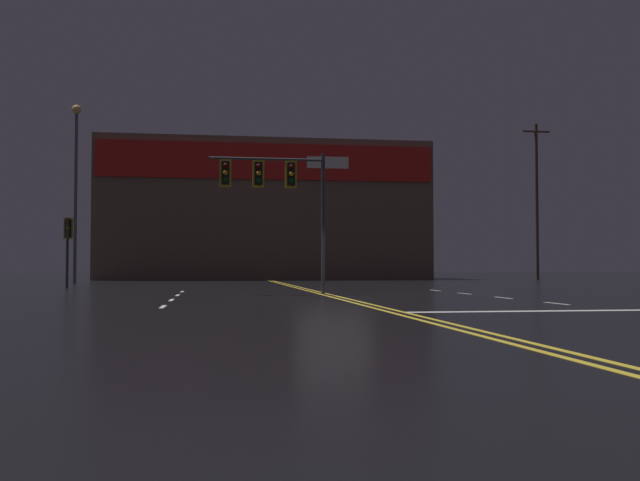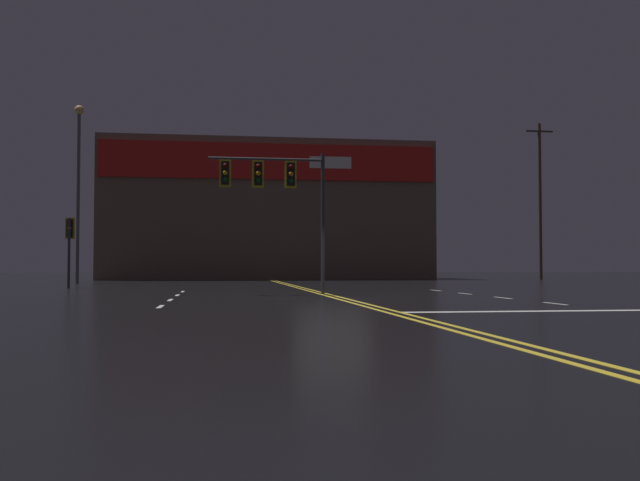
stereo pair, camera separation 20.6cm
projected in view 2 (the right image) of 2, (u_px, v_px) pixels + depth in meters
name	position (u px, v px, depth m)	size (l,w,h in m)	color
ground_plane	(333.00, 297.00, 23.92)	(200.00, 200.00, 0.00)	black
road_markings	(375.00, 298.00, 22.37)	(15.60, 60.00, 0.01)	gold
traffic_signal_median	(273.00, 183.00, 25.77)	(4.21, 0.36, 5.15)	#38383D
traffic_signal_corner_northwest	(70.00, 236.00, 33.24)	(0.42, 0.36, 3.30)	#38383D
streetlight_near_right	(78.00, 171.00, 42.82)	(0.56, 0.56, 10.75)	#59595E
building_backdrop	(267.00, 213.00, 58.35)	(25.70, 10.23, 10.79)	brown
utility_pole_row	(260.00, 196.00, 52.15)	(45.90, 0.26, 12.13)	#4C3828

